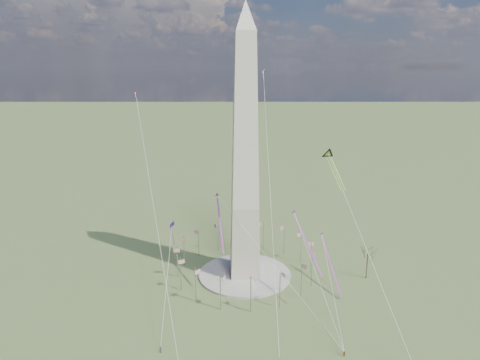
{
  "coord_description": "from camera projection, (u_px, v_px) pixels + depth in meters",
  "views": [
    {
      "loc": [
        -11.69,
        -151.86,
        78.96
      ],
      "look_at": [
        -1.88,
        0.0,
        38.66
      ],
      "focal_mm": 32.0,
      "sensor_mm": 36.0,
      "label": 1
    }
  ],
  "objects": [
    {
      "name": "ground",
      "position": [
        245.0,
        275.0,
        167.44
      ],
      "size": [
        2000.0,
        2000.0,
        0.0
      ],
      "primitive_type": "plane",
      "color": "#4B6331",
      "rests_on": "ground"
    },
    {
      "name": "kite_small_white",
      "position": [
        263.0,
        72.0,
        195.65
      ],
      "size": [
        1.31,
        2.08,
        4.66
      ],
      "rotation": [
        0.0,
        0.0,
        2.69
      ],
      "color": "white",
      "rests_on": "ground"
    },
    {
      "name": "kite_streamer_mid",
      "position": [
        219.0,
        214.0,
        159.95
      ],
      "size": [
        3.21,
        22.91,
        15.72
      ],
      "rotation": [
        0.0,
        0.0,
        3.22
      ],
      "color": "red",
      "rests_on": "ground"
    },
    {
      "name": "person_centre",
      "position": [
        344.0,
        354.0,
        120.25
      ],
      "size": [
        1.0,
        0.5,
        1.65
      ],
      "primitive_type": "imported",
      "rotation": [
        0.0,
        0.0,
        3.25
      ],
      "color": "gray",
      "rests_on": "ground"
    },
    {
      "name": "kite_delta_black",
      "position": [
        329.0,
        156.0,
        171.46
      ],
      "size": [
        6.75,
        16.81,
        13.73
      ],
      "rotation": [
        0.0,
        0.0,
        3.3
      ],
      "color": "black",
      "rests_on": "ground"
    },
    {
      "name": "person_west",
      "position": [
        161.0,
        350.0,
        121.95
      ],
      "size": [
        1.08,
        1.07,
        1.76
      ],
      "primitive_type": "imported",
      "rotation": [
        0.0,
        0.0,
        2.36
      ],
      "color": "gray",
      "rests_on": "ground"
    },
    {
      "name": "washington_monument",
      "position": [
        245.0,
        155.0,
        155.16
      ],
      "size": [
        15.56,
        15.56,
        100.0
      ],
      "color": "#B0AD94",
      "rests_on": "plaza"
    },
    {
      "name": "flagpole_ring",
      "position": [
        245.0,
        258.0,
        165.58
      ],
      "size": [
        54.4,
        54.4,
        13.0
      ],
      "color": "#B5B9BC",
      "rests_on": "ground"
    },
    {
      "name": "tree_near",
      "position": [
        368.0,
        252.0,
        162.35
      ],
      "size": [
        8.75,
        8.75,
        15.31
      ],
      "color": "#3F3726",
      "rests_on": "ground"
    },
    {
      "name": "kite_streamer_left",
      "position": [
        303.0,
        233.0,
        149.44
      ],
      "size": [
        7.07,
        22.6,
        15.8
      ],
      "rotation": [
        0.0,
        0.0,
        3.39
      ],
      "color": "red",
      "rests_on": "ground"
    },
    {
      "name": "kite_diamond_purple",
      "position": [
        172.0,
        227.0,
        164.26
      ],
      "size": [
        2.05,
        3.38,
        10.42
      ],
      "rotation": [
        0.0,
        0.0,
        2.9
      ],
      "color": "#391C80",
      "rests_on": "ground"
    },
    {
      "name": "plaza",
      "position": [
        245.0,
        274.0,
        167.34
      ],
      "size": [
        36.0,
        36.0,
        0.8
      ],
      "primitive_type": "cylinder",
      "color": "beige",
      "rests_on": "ground"
    },
    {
      "name": "kite_streamer_right",
      "position": [
        328.0,
        255.0,
        161.1
      ],
      "size": [
        3.47,
        23.05,
        15.83
      ],
      "rotation": [
        0.0,
        0.0,
        3.23
      ],
      "color": "red",
      "rests_on": "ground"
    },
    {
      "name": "kite_small_red",
      "position": [
        135.0,
        93.0,
        181.76
      ],
      "size": [
        1.03,
        1.71,
        4.01
      ],
      "rotation": [
        0.0,
        0.0,
        2.79
      ],
      "color": "red",
      "rests_on": "ground"
    }
  ]
}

